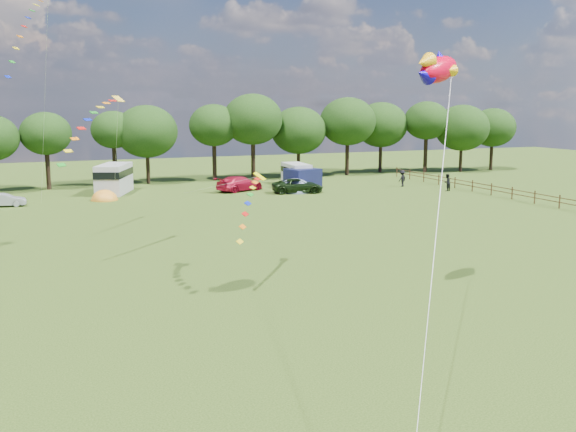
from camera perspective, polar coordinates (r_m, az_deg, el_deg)
name	(u,v)px	position (r m, az deg, el deg)	size (l,w,h in m)	color
ground_plane	(373,365)	(23.23, 7.55, -12.98)	(180.00, 180.00, 0.00)	#1A310A
tree_line	(179,128)	(75.33, -9.67, 7.74)	(102.98, 10.98, 10.27)	black
fence	(482,187)	(68.60, 16.84, 2.53)	(0.12, 33.12, 1.20)	#472D19
car_b	(4,200)	(62.39, -23.89, 1.30)	(1.24, 3.33, 1.18)	#909298
car_c	(240,184)	(67.64, -4.32, 2.89)	(2.19, 5.22, 1.57)	#A80F29
car_d	(298,186)	(66.02, 0.87, 2.70)	(2.42, 5.34, 1.46)	black
campervan_c	(114,178)	(68.08, -15.21, 3.31)	(4.60, 6.59, 2.97)	#B3B2B5
campervan_d	(296,173)	(72.40, 0.75, 3.80)	(2.40, 5.09, 2.44)	#B5B6B8
tent_orange	(105,200)	(63.44, -15.99, 1.38)	(2.54, 2.78, 1.99)	orange
tent_greyblue	(295,192)	(66.92, 0.61, 2.19)	(3.71, 4.06, 2.76)	slate
awning_navy	(303,178)	(70.04, 1.32, 3.38)	(3.34, 2.71, 2.09)	#111436
fish_kite	(436,69)	(29.76, 13.00, 12.60)	(3.30, 2.25, 1.75)	red
streamer_kite_a	(32,20)	(45.25, -21.82, 15.89)	(3.23, 5.56, 5.74)	#FFF300
streamer_kite_b	(96,118)	(38.89, -16.71, 8.37)	(4.32, 4.72, 3.81)	yellow
streamer_kite_c	(252,195)	(32.80, -3.21, 1.86)	(3.21, 5.08, 2.84)	#FFF600
walker_a	(447,182)	(69.43, 13.95, 2.92)	(0.89, 0.55, 1.82)	black
walker_b	(402,178)	(72.18, 10.11, 3.31)	(1.17, 0.54, 1.81)	black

